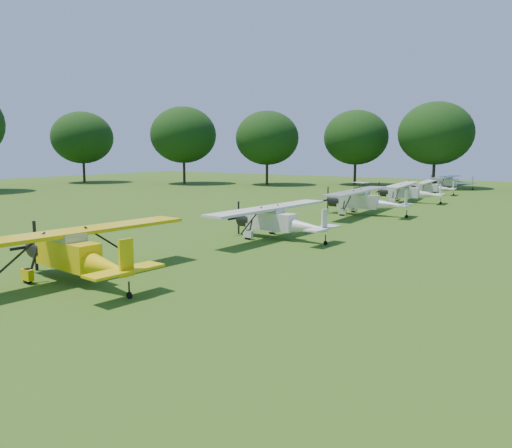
# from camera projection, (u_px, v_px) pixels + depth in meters

# --- Properties ---
(ground) EXTENTS (160.00, 160.00, 0.00)m
(ground) POSITION_uv_depth(u_px,v_px,m) (202.00, 251.00, 28.18)
(ground) COLOR #265415
(ground) RESTS_ON ground
(tree_belt) EXTENTS (137.36, 130.27, 14.52)m
(tree_belt) POSITION_uv_depth(u_px,v_px,m) (256.00, 102.00, 25.16)
(tree_belt) COLOR black
(tree_belt) RESTS_ON ground
(aircraft_2) EXTENTS (7.58, 12.07, 2.37)m
(aircraft_2) POSITION_uv_depth(u_px,v_px,m) (75.00, 251.00, 21.25)
(aircraft_2) COLOR yellow
(aircraft_2) RESTS_ON ground
(aircraft_3) EXTENTS (7.10, 11.30, 2.22)m
(aircraft_3) POSITION_uv_depth(u_px,v_px,m) (278.00, 219.00, 31.83)
(aircraft_3) COLOR silver
(aircraft_3) RESTS_ON ground
(aircraft_4) EXTENTS (7.53, 11.98, 2.36)m
(aircraft_4) POSITION_uv_depth(u_px,v_px,m) (364.00, 199.00, 43.59)
(aircraft_4) COLOR silver
(aircraft_4) RESTS_ON ground
(aircraft_5) EXTENTS (6.99, 11.13, 2.19)m
(aircraft_5) POSITION_uv_depth(u_px,v_px,m) (408.00, 191.00, 54.18)
(aircraft_5) COLOR silver
(aircraft_5) RESTS_ON ground
(aircraft_6) EXTENTS (5.83, 9.30, 1.83)m
(aircraft_6) POSITION_uv_depth(u_px,v_px,m) (430.00, 186.00, 64.08)
(aircraft_6) COLOR silver
(aircraft_6) RESTS_ON ground
(aircraft_7) EXTENTS (6.36, 10.14, 2.00)m
(aircraft_7) POSITION_uv_depth(u_px,v_px,m) (451.00, 181.00, 73.34)
(aircraft_7) COLOR silver
(aircraft_7) RESTS_ON ground
(golf_cart) EXTENTS (2.18, 1.74, 1.63)m
(golf_cart) POSITION_uv_depth(u_px,v_px,m) (361.00, 191.00, 63.30)
(golf_cart) COLOR #AC0C0E
(golf_cart) RESTS_ON ground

